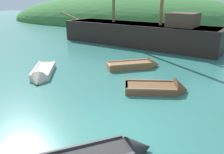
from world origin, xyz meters
TOP-DOWN VIEW (x-y plane):
  - ground_plane at (0.00, 0.00)m, footprint 120.00×120.00m
  - shore_hill at (-9.57, 34.70)m, footprint 47.63×21.70m
  - sailing_ship at (-2.64, 14.54)m, footprint 17.69×7.39m
  - rowboat_far at (-1.02, 7.19)m, footprint 3.39×2.73m
  - rowboat_outer_left at (1.06, 3.86)m, footprint 3.21×2.03m
  - rowboat_outer_right at (-5.71, 3.73)m, footprint 2.40×3.55m

SIDE VIEW (x-z plane):
  - ground_plane at x=0.00m, z-range 0.00..0.00m
  - shore_hill at x=-9.57m, z-range -4.92..4.92m
  - rowboat_outer_left at x=1.06m, z-range -0.51..0.69m
  - rowboat_outer_right at x=-5.71m, z-range -0.38..0.58m
  - rowboat_far at x=-1.02m, z-range -0.34..0.60m
  - sailing_ship at x=-2.64m, z-range -6.01..7.57m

